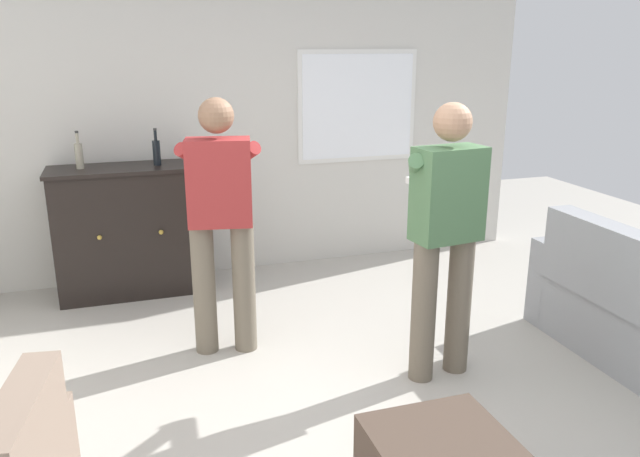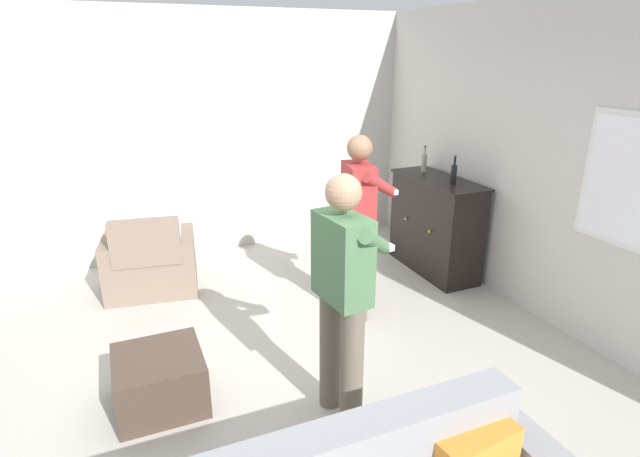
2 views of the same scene
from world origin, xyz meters
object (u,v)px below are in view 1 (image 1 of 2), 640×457
(bottle_liquor_amber, at_px, (157,151))
(person_standing_right, at_px, (445,230))
(bottle_wine_green, at_px, (79,155))
(sideboard_cabinet, at_px, (130,231))
(person_standing_left, at_px, (221,215))

(bottle_liquor_amber, xyz_separation_m, person_standing_right, (1.51, -1.95, -0.23))
(bottle_wine_green, xyz_separation_m, bottle_liquor_amber, (0.58, -0.03, 0.00))
(person_standing_right, bearing_deg, bottle_liquor_amber, 127.73)
(sideboard_cabinet, height_order, bottle_wine_green, bottle_wine_green)
(sideboard_cabinet, relative_size, bottle_wine_green, 4.06)
(bottle_liquor_amber, distance_m, person_standing_right, 2.48)
(sideboard_cabinet, xyz_separation_m, bottle_wine_green, (-0.33, 0.02, 0.63))
(bottle_liquor_amber, height_order, person_standing_left, person_standing_left)
(bottle_wine_green, bearing_deg, person_standing_left, -55.00)
(sideboard_cabinet, distance_m, person_standing_right, 2.67)
(bottle_wine_green, distance_m, person_standing_right, 2.89)
(bottle_liquor_amber, height_order, person_standing_right, person_standing_right)
(bottle_wine_green, distance_m, bottle_liquor_amber, 0.58)
(person_standing_left, height_order, person_standing_right, same)
(person_standing_right, bearing_deg, bottle_wine_green, 136.46)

